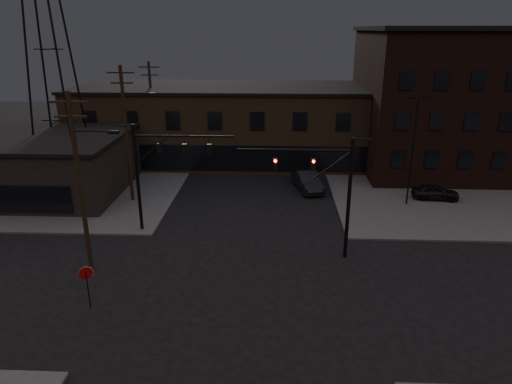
% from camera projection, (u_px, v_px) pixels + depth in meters
% --- Properties ---
extents(ground, '(140.00, 140.00, 0.00)m').
position_uv_depth(ground, '(241.00, 291.00, 26.10)').
color(ground, black).
rests_on(ground, ground).
extents(sidewalk_ne, '(30.00, 30.00, 0.15)m').
position_uv_depth(sidewalk_ne, '(475.00, 177.00, 45.85)').
color(sidewalk_ne, '#474744').
rests_on(sidewalk_ne, ground).
extents(sidewalk_nw, '(30.00, 30.00, 0.15)m').
position_uv_depth(sidewalk_nw, '(47.00, 172.00, 47.66)').
color(sidewalk_nw, '#474744').
rests_on(sidewalk_nw, ground).
extents(building_row, '(40.00, 12.00, 8.00)m').
position_uv_depth(building_row, '(259.00, 125.00, 51.08)').
color(building_row, brown).
rests_on(building_row, ground).
extents(building_right, '(22.00, 16.00, 14.00)m').
position_uv_depth(building_right, '(471.00, 102.00, 47.28)').
color(building_right, black).
rests_on(building_right, ground).
extents(building_left, '(16.00, 12.00, 5.00)m').
position_uv_depth(building_left, '(33.00, 166.00, 41.12)').
color(building_left, black).
rests_on(building_left, ground).
extents(traffic_signal_near, '(7.12, 0.24, 8.00)m').
position_uv_depth(traffic_signal_near, '(331.00, 186.00, 28.44)').
color(traffic_signal_near, black).
rests_on(traffic_signal_near, ground).
extents(traffic_signal_far, '(7.12, 0.24, 8.00)m').
position_uv_depth(traffic_signal_far, '(154.00, 166.00, 32.20)').
color(traffic_signal_far, black).
rests_on(traffic_signal_far, ground).
extents(stop_sign, '(0.72, 0.33, 2.48)m').
position_uv_depth(stop_sign, '(87.00, 278.00, 23.94)').
color(stop_sign, black).
rests_on(stop_sign, ground).
extents(utility_pole_near, '(3.70, 0.28, 11.00)m').
position_uv_depth(utility_pole_near, '(81.00, 181.00, 26.38)').
color(utility_pole_near, black).
rests_on(utility_pole_near, ground).
extents(utility_pole_mid, '(3.70, 0.28, 11.50)m').
position_uv_depth(utility_pole_mid, '(127.00, 132.00, 37.62)').
color(utility_pole_mid, black).
rests_on(utility_pole_mid, ground).
extents(utility_pole_far, '(2.20, 0.28, 11.00)m').
position_uv_depth(utility_pole_far, '(152.00, 111.00, 49.07)').
color(utility_pole_far, black).
rests_on(utility_pole_far, ground).
extents(transmission_tower, '(7.00, 7.00, 25.00)m').
position_uv_depth(transmission_tower, '(48.00, 49.00, 39.54)').
color(transmission_tower, black).
rests_on(transmission_tower, ground).
extents(lot_light_a, '(1.50, 0.28, 9.14)m').
position_uv_depth(lot_light_a, '(414.00, 142.00, 36.86)').
color(lot_light_a, black).
rests_on(lot_light_a, ground).
extents(lot_light_b, '(1.50, 0.28, 9.14)m').
position_uv_depth(lot_light_b, '(465.00, 130.00, 41.32)').
color(lot_light_b, black).
rests_on(lot_light_b, ground).
extents(parked_car_lot_a, '(4.08, 2.02, 1.34)m').
position_uv_depth(parked_car_lot_a, '(435.00, 192.00, 39.55)').
color(parked_car_lot_a, black).
rests_on(parked_car_lot_a, sidewalk_ne).
extents(parked_car_lot_b, '(4.52, 1.88, 1.31)m').
position_uv_depth(parked_car_lot_b, '(407.00, 173.00, 44.92)').
color(parked_car_lot_b, '#BABBBD').
rests_on(parked_car_lot_b, sidewalk_ne).
extents(car_crossing, '(2.96, 5.48, 1.71)m').
position_uv_depth(car_crossing, '(307.00, 181.00, 42.33)').
color(car_crossing, black).
rests_on(car_crossing, ground).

